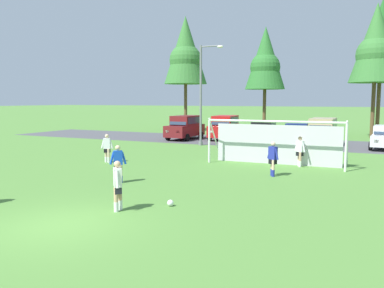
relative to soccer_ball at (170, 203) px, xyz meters
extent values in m
plane|color=#518438|center=(-1.88, 11.79, -0.11)|extent=(400.00, 400.00, 0.00)
cube|color=#4C4C51|center=(-1.88, 21.58, -0.11)|extent=(52.00, 8.40, 0.01)
sphere|color=white|center=(0.00, 0.00, 0.00)|extent=(0.22, 0.22, 0.22)
sphere|color=black|center=(0.00, 0.00, 0.00)|extent=(0.08, 0.08, 0.08)
sphere|color=red|center=(0.06, 0.00, 0.00)|extent=(0.07, 0.07, 0.07)
cylinder|color=white|center=(4.80, 9.47, 1.11)|extent=(0.12, 0.12, 2.44)
cylinder|color=white|center=(-2.52, 9.28, 1.11)|extent=(0.12, 0.12, 2.44)
cylinder|color=white|center=(1.14, 9.38, 2.33)|extent=(7.32, 0.31, 0.12)
cylinder|color=white|center=(4.78, 10.37, 1.23)|extent=(0.13, 1.95, 2.46)
cylinder|color=white|center=(-2.54, 10.18, 1.23)|extent=(0.13, 1.95, 2.46)
cube|color=silver|center=(1.12, 10.38, 0.99)|extent=(6.95, 0.22, 2.20)
cylinder|color=beige|center=(-3.75, 2.40, 0.29)|extent=(0.14, 0.14, 0.80)
cylinder|color=beige|center=(-4.00, 2.40, 0.29)|extent=(0.14, 0.14, 0.80)
cylinder|color=#1E38B7|center=(-3.75, 2.40, 0.05)|extent=(0.15, 0.15, 0.32)
cylinder|color=#1E38B7|center=(-4.00, 2.40, 0.05)|extent=(0.15, 0.15, 0.32)
cube|color=black|center=(-3.88, 2.40, 0.61)|extent=(0.40, 0.39, 0.28)
cube|color=blue|center=(-3.88, 2.40, 0.99)|extent=(0.45, 0.43, 0.60)
sphere|color=beige|center=(-3.88, 2.40, 1.42)|extent=(0.22, 0.22, 0.22)
cylinder|color=blue|center=(-3.66, 2.53, 0.97)|extent=(0.23, 0.22, 0.55)
cylinder|color=blue|center=(-4.09, 2.27, 0.97)|extent=(0.23, 0.22, 0.55)
cylinder|color=tan|center=(2.50, 9.95, 0.29)|extent=(0.14, 0.14, 0.80)
cylinder|color=tan|center=(2.38, 10.20, 0.29)|extent=(0.14, 0.14, 0.80)
cylinder|color=white|center=(2.50, 9.95, 0.05)|extent=(0.15, 0.15, 0.32)
cylinder|color=white|center=(2.38, 10.20, 0.05)|extent=(0.15, 0.15, 0.32)
cube|color=black|center=(2.44, 10.08, 0.61)|extent=(0.40, 0.33, 0.28)
cube|color=white|center=(2.44, 10.08, 0.99)|extent=(0.44, 0.37, 0.60)
sphere|color=tan|center=(2.44, 10.08, 1.42)|extent=(0.22, 0.22, 0.22)
cylinder|color=white|center=(2.66, 9.94, 0.97)|extent=(0.25, 0.17, 0.55)
cylinder|color=white|center=(2.23, 10.21, 0.97)|extent=(0.25, 0.17, 0.55)
cylinder|color=beige|center=(1.85, 6.66, 0.29)|extent=(0.14, 0.14, 0.80)
cylinder|color=beige|center=(1.74, 6.89, 0.29)|extent=(0.14, 0.14, 0.80)
cylinder|color=#232D99|center=(1.85, 6.66, 0.05)|extent=(0.15, 0.15, 0.32)
cylinder|color=#232D99|center=(1.74, 6.89, 0.05)|extent=(0.15, 0.15, 0.32)
cube|color=black|center=(1.80, 6.77, 0.61)|extent=(0.40, 0.34, 0.28)
cube|color=#232D99|center=(1.80, 6.77, 0.99)|extent=(0.45, 0.38, 0.60)
sphere|color=beige|center=(1.80, 6.77, 1.42)|extent=(0.22, 0.22, 0.22)
cylinder|color=#232D99|center=(2.01, 6.63, 0.97)|extent=(0.25, 0.18, 0.55)
cylinder|color=#232D99|center=(1.59, 6.92, 0.97)|extent=(0.25, 0.18, 0.55)
cylinder|color=beige|center=(-7.67, 6.70, 0.29)|extent=(0.14, 0.14, 0.80)
cylinder|color=beige|center=(-7.92, 6.78, 0.29)|extent=(0.14, 0.14, 0.80)
cylinder|color=white|center=(-7.67, 6.70, 0.05)|extent=(0.15, 0.15, 0.32)
cylinder|color=white|center=(-7.92, 6.78, 0.05)|extent=(0.15, 0.15, 0.32)
cube|color=black|center=(-7.79, 6.74, 0.61)|extent=(0.40, 0.34, 0.28)
cube|color=white|center=(-7.79, 6.74, 0.99)|extent=(0.45, 0.38, 0.60)
sphere|color=beige|center=(-7.79, 6.74, 1.42)|extent=(0.22, 0.22, 0.22)
cylinder|color=white|center=(-7.55, 6.81, 0.97)|extent=(0.25, 0.18, 0.55)
cylinder|color=white|center=(-8.04, 6.67, 0.97)|extent=(0.25, 0.18, 0.55)
cylinder|color=tan|center=(-1.28, -1.09, 0.29)|extent=(0.14, 0.14, 0.80)
cylinder|color=tan|center=(-1.25, -1.33, 0.29)|extent=(0.14, 0.14, 0.80)
cylinder|color=white|center=(-1.28, -1.09, 0.05)|extent=(0.15, 0.15, 0.32)
cylinder|color=white|center=(-1.25, -1.33, 0.05)|extent=(0.15, 0.15, 0.32)
cube|color=black|center=(-1.27, -1.21, 0.61)|extent=(0.39, 0.40, 0.28)
cube|color=silver|center=(-1.27, -1.21, 0.99)|extent=(0.43, 0.44, 0.60)
sphere|color=tan|center=(-1.27, -1.21, 1.42)|extent=(0.22, 0.22, 0.22)
cylinder|color=silver|center=(-1.41, -1.00, 0.97)|extent=(0.22, 0.23, 0.55)
cylinder|color=silver|center=(-1.13, -1.42, 0.97)|extent=(0.22, 0.23, 0.55)
cube|color=maroon|center=(-9.76, 20.69, 0.71)|extent=(1.98, 4.63, 1.00)
cube|color=maroon|center=(-9.76, 20.89, 1.63)|extent=(1.80, 3.03, 0.84)
cube|color=#28384C|center=(-9.78, 19.47, 1.61)|extent=(1.62, 0.41, 0.71)
cube|color=#28384C|center=(-8.88, 20.88, 1.63)|extent=(0.08, 2.55, 0.59)
cube|color=white|center=(-9.28, 18.42, 0.76)|extent=(0.28, 0.08, 0.20)
cube|color=white|center=(-10.32, 18.44, 0.76)|extent=(0.28, 0.08, 0.20)
cube|color=#B21414|center=(-9.20, 22.94, 0.76)|extent=(0.28, 0.08, 0.20)
cube|color=#B21414|center=(-10.25, 22.96, 0.76)|extent=(0.28, 0.08, 0.20)
cylinder|color=black|center=(-8.84, 19.25, 0.21)|extent=(0.25, 0.64, 0.64)
cylinder|color=black|center=(-10.74, 19.28, 0.21)|extent=(0.25, 0.64, 0.64)
cylinder|color=black|center=(-8.79, 22.10, 0.21)|extent=(0.25, 0.64, 0.64)
cylinder|color=black|center=(-10.69, 22.13, 0.21)|extent=(0.25, 0.64, 0.64)
cube|color=red|center=(-6.47, 22.17, 0.71)|extent=(2.26, 4.74, 1.00)
cube|color=red|center=(-6.49, 22.37, 1.63)|extent=(1.98, 3.13, 0.84)
cube|color=#28384C|center=(-6.37, 20.96, 1.61)|extent=(1.64, 0.51, 0.71)
cube|color=#28384C|center=(-5.61, 22.44, 1.63)|extent=(0.24, 2.55, 0.59)
cube|color=white|center=(-5.77, 19.96, 0.76)|extent=(0.29, 0.10, 0.20)
cube|color=white|center=(-6.81, 19.88, 0.76)|extent=(0.29, 0.10, 0.20)
cube|color=#B21414|center=(-6.13, 24.47, 0.76)|extent=(0.29, 0.10, 0.20)
cube|color=#B21414|center=(-7.17, 24.38, 0.76)|extent=(0.29, 0.10, 0.20)
cylinder|color=black|center=(-5.41, 20.83, 0.21)|extent=(0.29, 0.66, 0.64)
cylinder|color=black|center=(-7.31, 20.68, 0.21)|extent=(0.29, 0.66, 0.64)
cylinder|color=black|center=(-5.64, 23.67, 0.21)|extent=(0.29, 0.66, 0.64)
cylinder|color=black|center=(-7.53, 23.52, 0.21)|extent=(0.29, 0.66, 0.64)
cube|color=black|center=(-2.83, 21.91, 0.59)|extent=(1.80, 4.20, 0.76)
cube|color=black|center=(-2.83, 22.06, 1.29)|extent=(1.66, 2.10, 0.64)
cube|color=#28384C|center=(-2.84, 21.09, 1.27)|extent=(1.53, 0.32, 0.55)
cube|color=#28384C|center=(-2.00, 22.06, 1.29)|extent=(0.04, 1.79, 0.45)
cube|color=white|center=(-2.34, 19.85, 0.64)|extent=(0.28, 0.08, 0.20)
cube|color=white|center=(-3.33, 19.85, 0.64)|extent=(0.28, 0.08, 0.20)
cube|color=#B21414|center=(-2.34, 23.97, 0.64)|extent=(0.28, 0.08, 0.20)
cube|color=#B21414|center=(-3.33, 23.97, 0.64)|extent=(0.28, 0.08, 0.20)
cylinder|color=black|center=(-1.94, 20.61, 0.21)|extent=(0.24, 0.64, 0.64)
cylinder|color=black|center=(-3.74, 20.61, 0.21)|extent=(0.24, 0.64, 0.64)
cylinder|color=black|center=(-1.93, 23.21, 0.21)|extent=(0.24, 0.64, 0.64)
cylinder|color=black|center=(-3.73, 23.21, 0.21)|extent=(0.24, 0.64, 0.64)
cube|color=navy|center=(0.32, 20.77, 0.59)|extent=(1.85, 4.22, 0.76)
cube|color=navy|center=(0.32, 20.92, 1.29)|extent=(1.68, 2.12, 0.64)
cube|color=#28384C|center=(0.33, 19.95, 1.27)|extent=(1.53, 0.33, 0.55)
cube|color=#28384C|center=(1.15, 20.93, 1.29)|extent=(0.06, 1.79, 0.45)
cube|color=white|center=(0.84, 18.72, 0.64)|extent=(0.28, 0.08, 0.20)
cube|color=white|center=(-0.15, 18.70, 0.64)|extent=(0.28, 0.08, 0.20)
cube|color=#B21414|center=(0.79, 22.84, 0.64)|extent=(0.28, 0.08, 0.20)
cube|color=#B21414|center=(-0.20, 22.82, 0.64)|extent=(0.28, 0.08, 0.20)
cylinder|color=black|center=(1.24, 19.48, 0.21)|extent=(0.25, 0.64, 0.64)
cylinder|color=black|center=(-0.56, 19.46, 0.21)|extent=(0.25, 0.64, 0.64)
cylinder|color=black|center=(1.20, 22.08, 0.21)|extent=(0.25, 0.64, 0.64)
cylinder|color=black|center=(-0.60, 22.06, 0.21)|extent=(0.25, 0.64, 0.64)
cube|color=tan|center=(2.22, 20.79, 0.71)|extent=(1.96, 4.63, 1.00)
cube|color=tan|center=(2.22, 20.99, 1.63)|extent=(1.79, 3.02, 0.84)
cube|color=#28384C|center=(2.20, 19.57, 1.61)|extent=(1.62, 0.40, 0.71)
cube|color=#28384C|center=(3.11, 20.97, 1.63)|extent=(0.08, 2.55, 0.59)
cube|color=white|center=(2.71, 18.52, 0.76)|extent=(0.28, 0.08, 0.20)
cube|color=white|center=(1.67, 18.53, 0.76)|extent=(0.28, 0.08, 0.20)
cube|color=#B21414|center=(2.77, 23.04, 0.76)|extent=(0.28, 0.08, 0.20)
cube|color=#B21414|center=(1.73, 23.05, 0.76)|extent=(0.28, 0.08, 0.20)
cylinder|color=black|center=(3.15, 19.35, 0.21)|extent=(0.25, 0.64, 0.64)
cylinder|color=black|center=(1.25, 19.37, 0.21)|extent=(0.25, 0.64, 0.64)
cylinder|color=black|center=(3.19, 22.20, 0.21)|extent=(0.25, 0.64, 0.64)
cylinder|color=black|center=(1.29, 22.23, 0.21)|extent=(0.25, 0.64, 0.64)
cube|color=white|center=(6.10, 18.46, 0.64)|extent=(0.28, 0.10, 0.20)
cube|color=#B21414|center=(6.37, 22.57, 0.64)|extent=(0.28, 0.10, 0.20)
cylinder|color=black|center=(5.75, 19.24, 0.21)|extent=(0.28, 0.65, 0.64)
cylinder|color=black|center=(5.92, 21.84, 0.21)|extent=(0.28, 0.65, 0.64)
cylinder|color=brown|center=(-14.06, 29.51, 2.60)|extent=(0.36, 0.36, 5.41)
cone|color=#387533|center=(-14.06, 29.51, 9.09)|extent=(4.87, 4.87, 7.58)
sphere|color=#387533|center=(-14.06, 29.51, 7.95)|extent=(3.65, 3.65, 3.65)
cylinder|color=brown|center=(-5.15, 30.78, 2.26)|extent=(0.36, 0.36, 4.73)
cone|color=#2D702D|center=(-5.15, 30.78, 7.93)|extent=(4.26, 4.26, 6.62)
sphere|color=#2D702D|center=(-5.15, 30.78, 6.94)|extent=(3.19, 3.19, 3.19)
cylinder|color=brown|center=(5.59, 29.59, 2.49)|extent=(0.36, 0.36, 5.20)
cone|color=#387533|center=(5.59, 29.59, 8.73)|extent=(4.68, 4.68, 7.28)
sphere|color=#387533|center=(5.59, 29.59, 7.64)|extent=(3.51, 3.51, 3.51)
cylinder|color=brown|center=(6.02, 30.94, 2.63)|extent=(0.36, 0.36, 5.48)
cone|color=#236023|center=(6.02, 30.94, 9.21)|extent=(4.93, 4.93, 7.67)
sphere|color=#236023|center=(6.02, 30.94, 8.06)|extent=(3.70, 3.70, 3.70)
cylinder|color=slate|center=(-6.53, 17.00, 3.77)|extent=(0.18, 0.18, 7.76)
cylinder|color=slate|center=(-6.53, 17.00, 0.04)|extent=(0.32, 0.32, 0.30)
cylinder|color=slate|center=(-5.73, 17.00, 7.55)|extent=(1.60, 0.10, 0.10)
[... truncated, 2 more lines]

